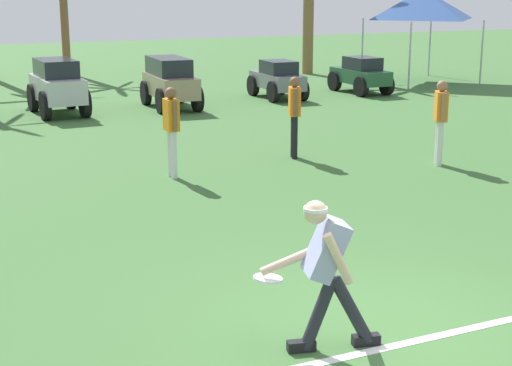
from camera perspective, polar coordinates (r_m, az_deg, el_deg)
The scene contains 12 objects.
ground_plane at distance 7.72m, azimuth 9.35°, elevation -10.82°, with size 80.00×80.00×0.00m, color #3E6B35.
field_line_paint at distance 7.54m, azimuth 10.39°, elevation -11.48°, with size 20.76×0.11×0.01m, color white.
frisbee_thrower at distance 7.06m, azimuth 5.14°, elevation -6.10°, with size 1.06×0.61×1.42m.
frisbee_in_flight at distance 7.18m, azimuth 0.88°, elevation -6.96°, with size 0.28×0.28×0.05m.
teammate_near_sideline at distance 13.45m, azimuth -6.17°, elevation 4.32°, with size 0.20×0.49×1.56m.
teammate_midfield at distance 14.72m, azimuth 13.28°, elevation 4.88°, with size 0.33×0.47×1.56m.
teammate_deep at distance 14.94m, azimuth 2.81°, elevation 5.38°, with size 0.30×0.49×1.56m.
parked_car_slot_d at distance 20.70m, azimuth -14.26°, elevation 6.90°, with size 1.25×2.39×1.40m.
parked_car_slot_e at distance 21.27m, azimuth -6.28°, elevation 7.38°, with size 1.24×2.44×1.34m.
parked_car_slot_f at distance 22.99m, azimuth 1.57°, elevation 7.58°, with size 1.15×2.23×1.10m.
parked_car_slot_g at distance 24.34m, azimuth 7.63°, elevation 7.84°, with size 1.11×2.21×1.10m.
event_tent at distance 27.37m, azimuth 12.04°, elevation 12.60°, with size 2.99×2.99×3.08m.
Camera 1 is at (-3.93, -5.79, 3.25)m, focal length 55.00 mm.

